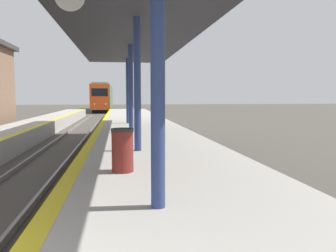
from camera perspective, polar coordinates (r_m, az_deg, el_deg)
train at (r=57.83m, az=-11.20°, el=4.89°), size 2.81×21.89×4.46m
station_canopy at (r=12.08m, az=-6.12°, el=15.84°), size 4.70×19.69×3.97m
trash_bin at (r=6.86m, az=-7.92°, el=-4.17°), size 0.47×0.47×0.90m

